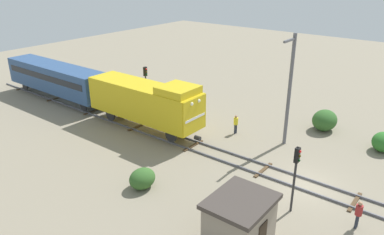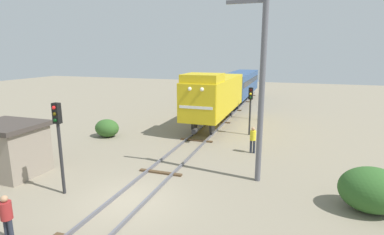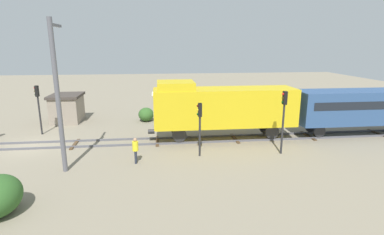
% 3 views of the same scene
% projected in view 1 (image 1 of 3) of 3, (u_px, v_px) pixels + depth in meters
% --- Properties ---
extents(ground_plane, '(113.25, 113.25, 0.00)m').
position_uv_depth(ground_plane, '(306.00, 185.00, 24.79)').
color(ground_plane, gray).
extents(railway_track, '(2.40, 75.50, 0.16)m').
position_uv_depth(railway_track, '(306.00, 185.00, 24.76)').
color(railway_track, '#595960').
rests_on(railway_track, ground).
extents(locomotive, '(2.90, 11.60, 4.60)m').
position_uv_depth(locomotive, '(146.00, 101.00, 32.05)').
color(locomotive, gold).
rests_on(locomotive, railway_track).
extents(passenger_car_leading, '(2.84, 14.00, 3.66)m').
position_uv_depth(passenger_car_leading, '(56.00, 77.00, 39.73)').
color(passenger_car_leading, '#2D4C7A').
rests_on(passenger_car_leading, railway_track).
extents(traffic_signal_near, '(0.32, 0.34, 4.19)m').
position_uv_depth(traffic_signal_near, '(296.00, 168.00, 21.13)').
color(traffic_signal_near, '#262628').
rests_on(traffic_signal_near, ground).
extents(traffic_signal_mid, '(0.32, 0.34, 3.71)m').
position_uv_depth(traffic_signal_mid, '(191.00, 98.00, 33.31)').
color(traffic_signal_mid, '#262628').
rests_on(traffic_signal_mid, ground).
extents(traffic_signal_far, '(0.32, 0.34, 4.43)m').
position_uv_depth(traffic_signal_far, '(146.00, 81.00, 36.56)').
color(traffic_signal_far, '#262628').
rests_on(traffic_signal_far, ground).
extents(worker_near_track, '(0.38, 0.38, 1.70)m').
position_uv_depth(worker_near_track, '(359.00, 213.00, 20.46)').
color(worker_near_track, '#262B38').
rests_on(worker_near_track, ground).
extents(worker_by_signal, '(0.38, 0.38, 1.70)m').
position_uv_depth(worker_by_signal, '(236.00, 123.00, 32.07)').
color(worker_by_signal, '#262B38').
rests_on(worker_by_signal, ground).
extents(catenary_mast, '(1.94, 0.28, 8.96)m').
position_uv_depth(catenary_mast, '(289.00, 88.00, 28.82)').
color(catenary_mast, '#595960').
rests_on(catenary_mast, ground).
extents(relay_hut, '(3.50, 2.90, 2.74)m').
position_uv_depth(relay_hut, '(240.00, 221.00, 19.14)').
color(relay_hut, gray).
rests_on(relay_hut, ground).
extents(bush_near, '(1.86, 1.52, 1.35)m').
position_uv_depth(bush_near, '(142.00, 179.00, 24.32)').
color(bush_near, '#325C26').
rests_on(bush_near, ground).
extents(bush_mid, '(2.52, 2.06, 1.83)m').
position_uv_depth(bush_mid, '(325.00, 120.00, 32.81)').
color(bush_mid, '#2F5B26').
rests_on(bush_mid, ground).
extents(bush_far, '(2.09, 1.71, 1.52)m').
position_uv_depth(bush_far, '(384.00, 142.00, 29.16)').
color(bush_far, '#2B6C26').
rests_on(bush_far, ground).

